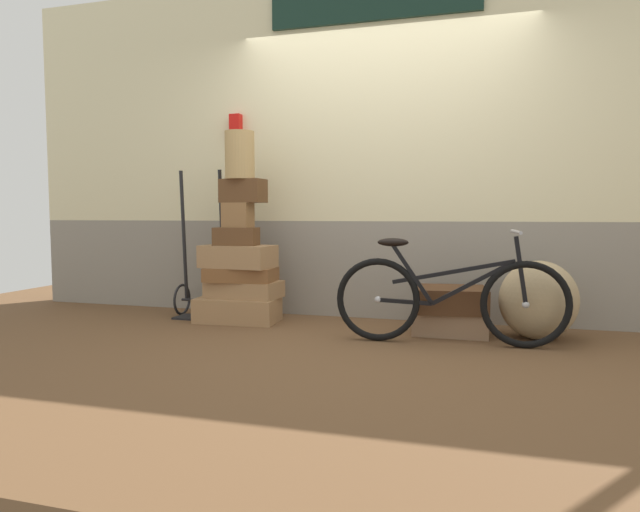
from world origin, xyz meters
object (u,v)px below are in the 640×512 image
object	(u,v)px
suitcase_3	(238,256)
bicycle	(449,298)
suitcase_6	(243,191)
suitcase_5	(238,215)
suitcase_7	(451,322)
suitcase_0	(238,310)
suitcase_2	(241,274)
wicker_basket	(240,155)
luggage_trolley	(202,284)
suitcase_4	(236,236)
suitcase_8	(451,299)
suitcase_1	(244,289)
burlap_sack	(538,300)

from	to	relation	value
suitcase_3	bicycle	size ratio (longest dim) A/B	0.38
suitcase_3	suitcase_6	world-z (taller)	suitcase_6
suitcase_5	suitcase_7	distance (m)	1.94
suitcase_0	suitcase_3	xyz separation A→B (m)	(0.00, 0.02, 0.45)
suitcase_0	suitcase_3	size ratio (longest dim) A/B	1.14
suitcase_6	suitcase_2	bearing A→B (deg)	-144.84
suitcase_7	wicker_basket	size ratio (longest dim) A/B	1.41
suitcase_0	luggage_trolley	distance (m)	0.46
suitcase_3	suitcase_6	size ratio (longest dim) A/B	1.67
suitcase_3	bicycle	xyz separation A→B (m)	(1.76, -0.36, -0.23)
suitcase_7	luggage_trolley	bearing A→B (deg)	177.96
suitcase_6	bicycle	distance (m)	1.93
suitcase_4	suitcase_7	size ratio (longest dim) A/B	0.64
suitcase_0	suitcase_8	world-z (taller)	suitcase_8
suitcase_4	suitcase_1	bearing A→B (deg)	42.08
suitcase_6	suitcase_7	size ratio (longest dim) A/B	0.65
luggage_trolley	bicycle	distance (m)	2.21
suitcase_1	bicycle	distance (m)	1.77
wicker_basket	luggage_trolley	xyz separation A→B (m)	(-0.42, 0.10, -1.11)
suitcase_3	suitcase_7	distance (m)	1.83
suitcase_7	suitcase_3	bearing A→B (deg)	-179.03
suitcase_3	luggage_trolley	world-z (taller)	luggage_trolley
luggage_trolley	suitcase_7	bearing A→B (deg)	-2.07
suitcase_6	suitcase_0	bearing A→B (deg)	-130.42
luggage_trolley	suitcase_8	bearing A→B (deg)	-3.32
suitcase_7	bicycle	world-z (taller)	bicycle
suitcase_0	suitcase_8	size ratio (longest dim) A/B	1.34
suitcase_2	bicycle	distance (m)	1.78
wicker_basket	suitcase_2	bearing A→B (deg)	109.52
luggage_trolley	bicycle	xyz separation A→B (m)	(2.16, -0.47, 0.03)
wicker_basket	burlap_sack	size ratio (longest dim) A/B	0.68
suitcase_6	burlap_sack	world-z (taller)	suitcase_6
suitcase_0	bicycle	xyz separation A→B (m)	(1.76, -0.34, 0.22)
luggage_trolley	suitcase_4	bearing A→B (deg)	-17.92
suitcase_8	luggage_trolley	world-z (taller)	luggage_trolley
suitcase_1	wicker_basket	bearing A→B (deg)	-117.35
suitcase_1	suitcase_4	world-z (taller)	suitcase_4
suitcase_0	bicycle	bearing A→B (deg)	-14.33
suitcase_7	bicycle	bearing A→B (deg)	-90.28
suitcase_7	suitcase_8	world-z (taller)	suitcase_8
suitcase_1	luggage_trolley	xyz separation A→B (m)	(-0.44, 0.08, 0.02)
suitcase_2	bicycle	size ratio (longest dim) A/B	0.36
suitcase_6	burlap_sack	xyz separation A→B (m)	(2.34, -0.05, -0.82)
suitcase_4	bicycle	size ratio (longest dim) A/B	0.22
wicker_basket	suitcase_5	bearing A→B (deg)	-156.31
wicker_basket	suitcase_0	bearing A→B (deg)	-141.66
suitcase_4	suitcase_8	distance (m)	1.83
suitcase_6	suitcase_8	size ratio (longest dim) A/B	0.70
suitcase_5	burlap_sack	bearing A→B (deg)	4.56
suitcase_4	suitcase_6	distance (m)	0.39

